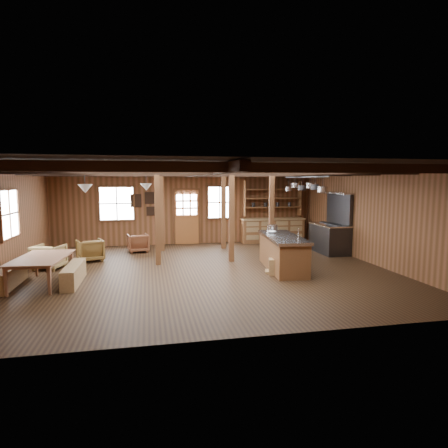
# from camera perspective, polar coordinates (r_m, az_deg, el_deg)

# --- Properties ---
(room) EXTENTS (10.04, 9.04, 2.84)m
(room) POSITION_cam_1_polar(r_m,az_deg,el_deg) (10.11, -3.15, 0.66)
(room) COLOR black
(room) RESTS_ON ground
(ceiling_joists) EXTENTS (9.80, 8.82, 0.18)m
(ceiling_joists) POSITION_cam_1_polar(r_m,az_deg,el_deg) (10.23, -3.34, 7.91)
(ceiling_joists) COLOR black
(ceiling_joists) RESTS_ON ceiling
(timber_posts) EXTENTS (3.95, 2.35, 2.80)m
(timber_posts) POSITION_cam_1_polar(r_m,az_deg,el_deg) (12.23, -2.16, 1.70)
(timber_posts) COLOR #4A2F15
(timber_posts) RESTS_ON floor
(back_door) EXTENTS (1.02, 0.08, 2.15)m
(back_door) POSITION_cam_1_polar(r_m,az_deg,el_deg) (14.55, -5.69, 0.41)
(back_door) COLOR brown
(back_door) RESTS_ON floor
(window_back_left) EXTENTS (1.32, 0.06, 1.32)m
(window_back_left) POSITION_cam_1_polar(r_m,az_deg,el_deg) (14.48, -16.03, 3.01)
(window_back_left) COLOR white
(window_back_left) RESTS_ON wall_back
(window_back_right) EXTENTS (1.02, 0.06, 1.32)m
(window_back_right) POSITION_cam_1_polar(r_m,az_deg,el_deg) (14.69, -0.66, 3.31)
(window_back_right) COLOR white
(window_back_right) RESTS_ON wall_back
(window_left) EXTENTS (0.14, 1.24, 1.32)m
(window_left) POSITION_cam_1_polar(r_m,az_deg,el_deg) (11.05, -29.95, 1.33)
(window_left) COLOR white
(window_left) RESTS_ON wall_back
(notice_boards) EXTENTS (1.08, 0.03, 0.90)m
(notice_boards) POSITION_cam_1_polar(r_m,az_deg,el_deg) (14.42, -11.66, 3.27)
(notice_boards) COLOR beige
(notice_boards) RESTS_ON wall_back
(back_counter) EXTENTS (2.55, 0.60, 2.45)m
(back_counter) POSITION_cam_1_polar(r_m,az_deg,el_deg) (15.07, 7.39, -0.47)
(back_counter) COLOR brown
(back_counter) RESTS_ON floor
(pendant_lamps) EXTENTS (1.86, 2.36, 0.66)m
(pendant_lamps) POSITION_cam_1_polar(r_m,az_deg,el_deg) (10.98, -15.71, 5.35)
(pendant_lamps) COLOR #2D2D2F
(pendant_lamps) RESTS_ON ceiling
(pot_rack) EXTENTS (0.34, 3.00, 0.46)m
(pot_rack) POSITION_cam_1_polar(r_m,az_deg,el_deg) (11.04, 12.21, 5.66)
(pot_rack) COLOR #2D2D2F
(pot_rack) RESTS_ON ceiling
(kitchen_island) EXTENTS (1.11, 2.57, 1.20)m
(kitchen_island) POSITION_cam_1_polar(r_m,az_deg,el_deg) (10.49, 8.93, -4.29)
(kitchen_island) COLOR brown
(kitchen_island) RESTS_ON floor
(step_stool) EXTENTS (0.55, 0.46, 0.42)m
(step_stool) POSITION_cam_1_polar(r_m,az_deg,el_deg) (9.93, 8.05, -6.48)
(step_stool) COLOR olive
(step_stool) RESTS_ON floor
(commercial_range) EXTENTS (0.85, 1.67, 2.06)m
(commercial_range) POSITION_cam_1_polar(r_m,az_deg,el_deg) (13.28, 15.99, -1.39)
(commercial_range) COLOR #2D2D2F
(commercial_range) RESTS_ON floor
(dining_table) EXTENTS (1.21, 1.99, 0.67)m
(dining_table) POSITION_cam_1_polar(r_m,az_deg,el_deg) (9.83, -25.76, -6.46)
(dining_table) COLOR brown
(dining_table) RESTS_ON floor
(bench_wall) EXTENTS (0.31, 1.64, 0.45)m
(bench_wall) POSITION_cam_1_polar(r_m,az_deg,el_deg) (10.07, -29.90, -7.03)
(bench_wall) COLOR olive
(bench_wall) RESTS_ON floor
(bench_aisle) EXTENTS (0.31, 1.65, 0.45)m
(bench_aisle) POSITION_cam_1_polar(r_m,az_deg,el_deg) (9.71, -21.90, -7.09)
(bench_aisle) COLOR olive
(bench_aisle) RESTS_ON floor
(armchair_a) EXTENTS (0.93, 0.94, 0.67)m
(armchair_a) POSITION_cam_1_polar(r_m,az_deg,el_deg) (12.16, -19.71, -3.78)
(armchair_a) COLOR brown
(armchair_a) RESTS_ON floor
(armchair_b) EXTENTS (0.78, 0.79, 0.63)m
(armchair_b) POSITION_cam_1_polar(r_m,az_deg,el_deg) (13.24, -12.97, -2.83)
(armchair_b) COLOR brown
(armchair_b) RESTS_ON floor
(armchair_c) EXTENTS (0.92, 0.93, 0.69)m
(armchair_c) POSITION_cam_1_polar(r_m,az_deg,el_deg) (11.52, -25.14, -4.55)
(armchair_c) COLOR olive
(armchair_c) RESTS_ON floor
(counter_pot) EXTENTS (0.31, 0.31, 0.19)m
(counter_pot) POSITION_cam_1_polar(r_m,az_deg,el_deg) (11.34, 7.37, -0.60)
(counter_pot) COLOR silver
(counter_pot) RESTS_ON kitchen_island
(bowl) EXTENTS (0.30, 0.30, 0.06)m
(bowl) POSITION_cam_1_polar(r_m,az_deg,el_deg) (10.87, 7.27, -1.24)
(bowl) COLOR silver
(bowl) RESTS_ON kitchen_island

